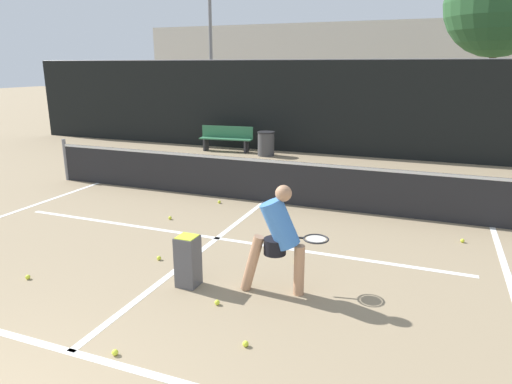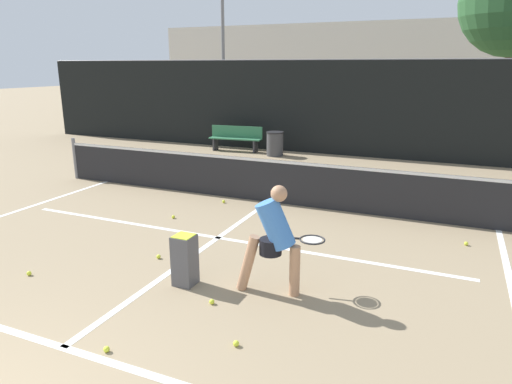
# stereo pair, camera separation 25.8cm
# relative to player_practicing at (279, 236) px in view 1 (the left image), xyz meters

# --- Properties ---
(court_baseline_near) EXTENTS (11.00, 0.10, 0.01)m
(court_baseline_near) POSITION_rel_player_practicing_xyz_m (-1.61, -2.04, -0.79)
(court_baseline_near) COLOR white
(court_baseline_near) RESTS_ON ground
(court_service_line) EXTENTS (8.25, 0.10, 0.01)m
(court_service_line) POSITION_rel_player_practicing_xyz_m (-1.61, 1.45, -0.79)
(court_service_line) COLOR white
(court_service_line) RESTS_ON ground
(court_center_mark) EXTENTS (0.10, 5.85, 0.01)m
(court_center_mark) POSITION_rel_player_practicing_xyz_m (-1.61, 0.88, -0.79)
(court_center_mark) COLOR white
(court_center_mark) RESTS_ON ground
(net) EXTENTS (11.09, 0.09, 1.07)m
(net) POSITION_rel_player_practicing_xyz_m (-1.61, 3.81, -0.28)
(net) COLOR slate
(net) RESTS_ON ground
(fence_back) EXTENTS (24.00, 0.06, 3.09)m
(fence_back) POSITION_rel_player_practicing_xyz_m (-1.61, 9.82, 0.74)
(fence_back) COLOR black
(fence_back) RESTS_ON ground
(player_practicing) EXTENTS (1.13, 0.68, 1.47)m
(player_practicing) POSITION_rel_player_practicing_xyz_m (0.00, 0.00, 0.00)
(player_practicing) COLOR tan
(player_practicing) RESTS_ON ground
(tennis_ball_scattered_0) EXTENTS (0.07, 0.07, 0.07)m
(tennis_ball_scattered_0) POSITION_rel_player_practicing_xyz_m (-1.13, -1.92, -0.76)
(tennis_ball_scattered_0) COLOR #D1E033
(tennis_ball_scattered_0) RESTS_ON ground
(tennis_ball_scattered_2) EXTENTS (0.07, 0.07, 0.07)m
(tennis_ball_scattered_2) POSITION_rel_player_practicing_xyz_m (-0.04, 1.00, -0.76)
(tennis_ball_scattered_2) COLOR #D1E033
(tennis_ball_scattered_2) RESTS_ON ground
(tennis_ball_scattered_3) EXTENTS (0.07, 0.07, 0.07)m
(tennis_ball_scattered_3) POSITION_rel_player_practicing_xyz_m (-0.60, -0.60, -0.76)
(tennis_ball_scattered_3) COLOR #D1E033
(tennis_ball_scattered_3) RESTS_ON ground
(tennis_ball_scattered_4) EXTENTS (0.07, 0.07, 0.07)m
(tennis_ball_scattered_4) POSITION_rel_player_practicing_xyz_m (-3.39, -0.93, -0.76)
(tennis_ball_scattered_4) COLOR #D1E033
(tennis_ball_scattered_4) RESTS_ON ground
(tennis_ball_scattered_5) EXTENTS (0.07, 0.07, 0.07)m
(tennis_ball_scattered_5) POSITION_rel_player_practicing_xyz_m (-2.90, 2.02, -0.76)
(tennis_ball_scattered_5) COLOR #D1E033
(tennis_ball_scattered_5) RESTS_ON ground
(tennis_ball_scattered_6) EXTENTS (0.07, 0.07, 0.07)m
(tennis_ball_scattered_6) POSITION_rel_player_practicing_xyz_m (-2.48, 3.35, -0.76)
(tennis_ball_scattered_6) COLOR #D1E033
(tennis_ball_scattered_6) RESTS_ON ground
(tennis_ball_scattered_7) EXTENTS (0.07, 0.07, 0.07)m
(tennis_ball_scattered_7) POSITION_rel_player_practicing_xyz_m (0.07, -1.28, -0.76)
(tennis_ball_scattered_7) COLOR #D1E033
(tennis_ball_scattered_7) RESTS_ON ground
(tennis_ball_scattered_10) EXTENTS (0.07, 0.07, 0.07)m
(tennis_ball_scattered_10) POSITION_rel_player_practicing_xyz_m (2.35, 2.79, -0.76)
(tennis_ball_scattered_10) COLOR #D1E033
(tennis_ball_scattered_10) RESTS_ON ground
(tennis_ball_scattered_11) EXTENTS (0.07, 0.07, 0.07)m
(tennis_ball_scattered_11) POSITION_rel_player_practicing_xyz_m (-2.04, 0.30, -0.76)
(tennis_ball_scattered_11) COLOR #D1E033
(tennis_ball_scattered_11) RESTS_ON ground
(ball_hopper) EXTENTS (0.28, 0.28, 0.71)m
(ball_hopper) POSITION_rel_player_practicing_xyz_m (-1.20, -0.26, -0.42)
(ball_hopper) COLOR #4C4C51
(ball_hopper) RESTS_ON ground
(courtside_bench) EXTENTS (1.88, 0.56, 0.86)m
(courtside_bench) POSITION_rel_player_practicing_xyz_m (-4.97, 9.09, -0.32)
(courtside_bench) COLOR #33724C
(courtside_bench) RESTS_ON ground
(trash_bin) EXTENTS (0.57, 0.57, 0.80)m
(trash_bin) POSITION_rel_player_practicing_xyz_m (-3.41, 8.82, -0.39)
(trash_bin) COLOR #3F3F42
(trash_bin) RESTS_ON ground
(parked_car) EXTENTS (1.70, 4.13, 1.44)m
(parked_car) POSITION_rel_player_practicing_xyz_m (2.54, 12.00, -0.19)
(parked_car) COLOR black
(parked_car) RESTS_ON ground
(floodlight_mast) EXTENTS (1.10, 0.24, 8.88)m
(floodlight_mast) POSITION_rel_player_practicing_xyz_m (-8.58, 15.22, 4.81)
(floodlight_mast) COLOR slate
(floodlight_mast) RESTS_ON ground
(tree_west) EXTENTS (4.19, 4.19, 7.37)m
(tree_west) POSITION_rel_player_practicing_xyz_m (3.64, 16.18, 4.47)
(tree_west) COLOR brown
(tree_west) RESTS_ON ground
(building_far) EXTENTS (36.00, 2.40, 5.73)m
(building_far) POSITION_rel_player_practicing_xyz_m (-1.61, 28.29, 2.07)
(building_far) COLOR beige
(building_far) RESTS_ON ground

